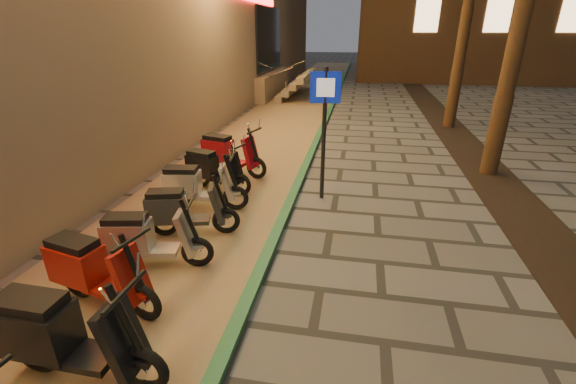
% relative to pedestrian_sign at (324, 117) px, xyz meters
% --- Properties ---
extents(parking_strip, '(3.40, 60.00, 0.01)m').
position_rel_pedestrian_sign_xyz_m(parking_strip, '(-2.30, 5.22, -1.71)').
color(parking_strip, '#8C7251').
rests_on(parking_strip, ground).
extents(green_curb, '(0.18, 60.00, 0.10)m').
position_rel_pedestrian_sign_xyz_m(green_curb, '(-0.60, 5.22, -1.67)').
color(green_curb, '#25623C').
rests_on(green_curb, ground).
extents(planting_strip, '(1.20, 40.00, 0.02)m').
position_rel_pedestrian_sign_xyz_m(planting_strip, '(3.90, 0.22, -1.71)').
color(planting_strip, black).
rests_on(planting_strip, ground).
extents(pedestrian_sign, '(0.58, 0.12, 2.65)m').
position_rel_pedestrian_sign_xyz_m(pedestrian_sign, '(0.00, 0.00, 0.00)').
color(pedestrian_sign, black).
rests_on(pedestrian_sign, ground).
extents(scooter_4, '(1.76, 0.62, 1.24)m').
position_rel_pedestrian_sign_xyz_m(scooter_4, '(-2.06, -5.00, -1.18)').
color(scooter_4, black).
rests_on(scooter_4, ground).
extents(scooter_5, '(1.65, 0.76, 1.16)m').
position_rel_pedestrian_sign_xyz_m(scooter_5, '(-2.51, -3.91, -1.21)').
color(scooter_5, black).
rests_on(scooter_5, ground).
extents(scooter_6, '(1.58, 0.70, 1.11)m').
position_rel_pedestrian_sign_xyz_m(scooter_6, '(-2.29, -3.02, -1.24)').
color(scooter_6, black).
rests_on(scooter_6, ground).
extents(scooter_7, '(1.54, 0.77, 1.09)m').
position_rel_pedestrian_sign_xyz_m(scooter_7, '(-2.18, -2.02, -1.24)').
color(scooter_7, black).
rests_on(scooter_7, ground).
extents(scooter_8, '(1.63, 0.67, 1.15)m').
position_rel_pedestrian_sign_xyz_m(scooter_8, '(-2.36, -1.01, -1.22)').
color(scooter_8, black).
rests_on(scooter_8, ground).
extents(scooter_9, '(1.57, 0.78, 1.11)m').
position_rel_pedestrian_sign_xyz_m(scooter_9, '(-2.44, 0.04, -1.24)').
color(scooter_9, black).
rests_on(scooter_9, ground).
extents(scooter_10, '(1.71, 0.86, 1.21)m').
position_rel_pedestrian_sign_xyz_m(scooter_10, '(-2.43, 1.07, -1.19)').
color(scooter_10, black).
rests_on(scooter_10, ground).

